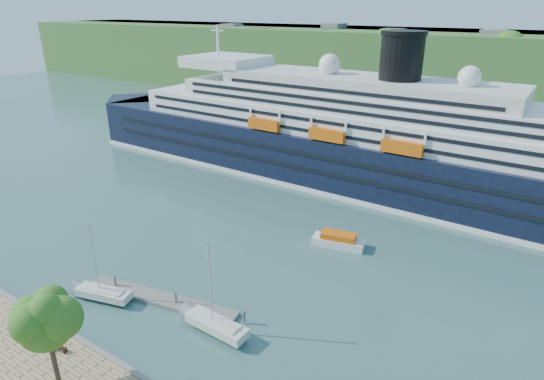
% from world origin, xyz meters
% --- Properties ---
extents(ground, '(400.00, 400.00, 0.00)m').
position_xyz_m(ground, '(0.00, 0.00, 0.00)').
color(ground, '#305650').
rests_on(ground, ground).
extents(far_hillside, '(400.00, 50.00, 24.00)m').
position_xyz_m(far_hillside, '(0.00, 145.00, 12.00)').
color(far_hillside, '#366026').
rests_on(far_hillside, ground).
extents(quay_coping, '(220.00, 0.50, 0.30)m').
position_xyz_m(quay_coping, '(0.00, -0.20, 1.15)').
color(quay_coping, slate).
rests_on(quay_coping, promenade).
extents(cruise_ship, '(126.81, 20.81, 28.40)m').
position_xyz_m(cruise_ship, '(-4.66, 57.41, 14.20)').
color(cruise_ship, black).
rests_on(cruise_ship, ground).
extents(park_bench, '(1.66, 1.05, 0.99)m').
position_xyz_m(park_bench, '(-3.01, -2.18, 1.49)').
color(park_bench, '#4B2415').
rests_on(park_bench, promenade).
extents(promenade_tree, '(6.27, 6.27, 10.38)m').
position_xyz_m(promenade_tree, '(0.41, -4.56, 6.19)').
color(promenade_tree, '#35631A').
rests_on(promenade_tree, promenade).
extents(floating_pontoon, '(19.68, 6.01, 0.43)m').
position_xyz_m(floating_pontoon, '(-1.91, 9.93, 0.22)').
color(floating_pontoon, gray).
rests_on(floating_pontoon, ground).
extents(sailboat_white_near, '(7.66, 3.93, 9.53)m').
position_xyz_m(sailboat_white_near, '(-7.44, 6.37, 4.77)').
color(sailboat_white_near, silver).
rests_on(sailboat_white_near, ground).
extents(sailboat_white_far, '(8.09, 2.49, 10.36)m').
position_xyz_m(sailboat_white_far, '(7.32, 9.07, 5.18)').
color(sailboat_white_far, silver).
rests_on(sailboat_white_far, ground).
extents(tender_launch, '(7.82, 4.02, 2.06)m').
position_xyz_m(tender_launch, '(9.90, 33.18, 1.03)').
color(tender_launch, '#D1580C').
rests_on(tender_launch, ground).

